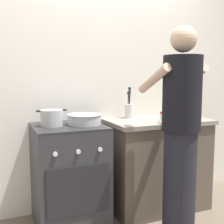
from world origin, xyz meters
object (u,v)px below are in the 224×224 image
Objects in this scene: utensil_crock at (129,109)px; person at (180,135)px; mixing_bowl at (84,119)px; spice_bottle at (162,116)px; pot at (52,118)px; oil_bottle at (173,108)px; stove_range at (69,175)px.

person is (0.07, -0.77, -0.13)m from utensil_crock.
person is at bearing -42.23° from mixing_bowl.
mixing_bowl is at bearing -158.51° from utensil_crock.
spice_bottle is 0.05× the size of person.
pot is 1.04m from spice_bottle.
spice_bottle is (1.03, -0.10, -0.03)m from pot.
oil_bottle is at bearing 1.60° from mixing_bowl.
person reaches higher than spice_bottle.
mixing_bowl is at bearing 174.35° from spice_bottle.
pot is at bearing -167.42° from utensil_crock.
pot is 2.95× the size of spice_bottle.
pot is 1.23m from oil_bottle.
spice_bottle is 0.51m from person.
pot is 0.28m from mixing_bowl.
person is (-0.34, -0.58, -0.15)m from oil_bottle.
utensil_crock reaches higher than oil_bottle.
mixing_bowl is 0.59m from utensil_crock.
mixing_bowl reaches higher than spice_bottle.
person is at bearing -37.36° from stove_range.
person reaches higher than oil_bottle.
stove_range is 10.39× the size of spice_bottle.
person is (0.89, -0.59, -0.11)m from pot.
utensil_crock reaches higher than pot.
stove_range is 0.52m from mixing_bowl.
utensil_crock is at bearing 16.00° from stove_range.
stove_range is at bearing 142.64° from person.
pot is at bearing 173.78° from mixing_bowl.
stove_range is 3.59× the size of oil_bottle.
stove_range is 1.02m from spice_bottle.
utensil_crock is (0.69, 0.20, 0.54)m from stove_range.
stove_range is 0.90m from utensil_crock.
utensil_crock is 1.27× the size of oil_bottle.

